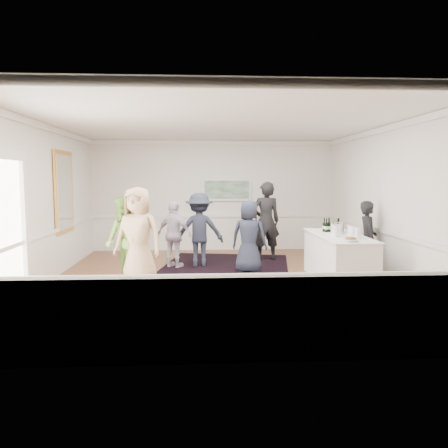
{
  "coord_description": "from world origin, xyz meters",
  "views": [
    {
      "loc": [
        -0.39,
        -8.78,
        2.11
      ],
      "look_at": [
        0.11,
        0.2,
        1.16
      ],
      "focal_mm": 35.0,
      "sensor_mm": 36.0,
      "label": 1
    }
  ],
  "objects": [
    {
      "name": "guest_tan",
      "position": [
        -1.6,
        -0.25,
        0.97
      ],
      "size": [
        1.09,
        0.87,
        1.94
      ],
      "primitive_type": "imported",
      "rotation": [
        0.0,
        0.0,
        -0.29
      ],
      "color": "tan",
      "rests_on": "floor"
    },
    {
      "name": "wall_left",
      "position": [
        -3.5,
        0.0,
        1.6
      ],
      "size": [
        0.02,
        8.0,
        3.2
      ],
      "primitive_type": "cube",
      "color": "white",
      "rests_on": "floor"
    },
    {
      "name": "landscape_painting",
      "position": [
        0.4,
        3.95,
        1.78
      ],
      "size": [
        1.44,
        0.06,
        0.66
      ],
      "color": "white",
      "rests_on": "wall_back"
    },
    {
      "name": "wainscoting",
      "position": [
        0.0,
        0.0,
        0.5
      ],
      "size": [
        7.0,
        8.0,
        1.0
      ],
      "primitive_type": null,
      "color": "white",
      "rests_on": "floor"
    },
    {
      "name": "doorway",
      "position": [
        -3.45,
        -1.9,
        1.42
      ],
      "size": [
        0.1,
        1.78,
        2.56
      ],
      "color": "white",
      "rests_on": "wall_left"
    },
    {
      "name": "area_rug",
      "position": [
        0.18,
        1.23,
        0.01
      ],
      "size": [
        3.56,
        4.31,
        0.02
      ],
      "primitive_type": "cube",
      "rotation": [
        0.0,
        0.0,
        -0.17
      ],
      "color": "black",
      "rests_on": "floor"
    },
    {
      "name": "nut_bowl",
      "position": [
        2.34,
        -1.11,
        1.0
      ],
      "size": [
        0.27,
        0.27,
        0.08
      ],
      "color": "white",
      "rests_on": "serving_table"
    },
    {
      "name": "ice_bucket",
      "position": [
        2.47,
        0.04,
        1.08
      ],
      "size": [
        0.26,
        0.26,
        0.25
      ],
      "primitive_type": "cylinder",
      "color": "silver",
      "rests_on": "serving_table"
    },
    {
      "name": "guest_dark_a",
      "position": [
        -0.4,
        1.57,
        0.88
      ],
      "size": [
        1.15,
        0.67,
        1.76
      ],
      "primitive_type": "imported",
      "rotation": [
        0.0,
        0.0,
        3.15
      ],
      "color": "#222739",
      "rests_on": "floor"
    },
    {
      "name": "bartender",
      "position": [
        3.2,
        0.29,
        0.81
      ],
      "size": [
        0.47,
        0.64,
        1.63
      ],
      "primitive_type": "imported",
      "rotation": [
        0.0,
        0.0,
        1.43
      ],
      "color": "black",
      "rests_on": "floor"
    },
    {
      "name": "serving_table",
      "position": [
        2.43,
        -0.17,
        0.49
      ],
      "size": [
        0.91,
        2.38,
        0.97
      ],
      "color": "white",
      "rests_on": "floor"
    },
    {
      "name": "wall_back",
      "position": [
        0.0,
        4.0,
        1.6
      ],
      "size": [
        7.0,
        0.02,
        3.2
      ],
      "primitive_type": "cube",
      "color": "white",
      "rests_on": "floor"
    },
    {
      "name": "wall_front",
      "position": [
        0.0,
        -4.0,
        1.6
      ],
      "size": [
        7.0,
        0.02,
        3.2
      ],
      "primitive_type": "cube",
      "color": "white",
      "rests_on": "floor"
    },
    {
      "name": "guest_lilac",
      "position": [
        -0.99,
        1.46,
        0.79
      ],
      "size": [
        0.99,
        0.8,
        1.58
      ],
      "primitive_type": "imported",
      "rotation": [
        0.0,
        0.0,
        2.61
      ],
      "color": "silver",
      "rests_on": "floor"
    },
    {
      "name": "guest_dark_b",
      "position": [
        1.31,
        2.3,
        1.01
      ],
      "size": [
        0.78,
        0.56,
        2.02
      ],
      "primitive_type": "imported",
      "rotation": [
        0.0,
        0.0,
        3.24
      ],
      "color": "black",
      "rests_on": "floor"
    },
    {
      "name": "ceiling",
      "position": [
        0.0,
        0.0,
        3.2
      ],
      "size": [
        7.0,
        8.0,
        0.02
      ],
      "primitive_type": "cube",
      "color": "white",
      "rests_on": "wall_back"
    },
    {
      "name": "guest_green",
      "position": [
        -1.89,
        -0.12,
        0.88
      ],
      "size": [
        1.06,
        1.08,
        1.75
      ],
      "primitive_type": "imported",
      "rotation": [
        0.0,
        0.0,
        -0.86
      ],
      "color": "#71AD45",
      "rests_on": "floor"
    },
    {
      "name": "floor",
      "position": [
        0.0,
        0.0,
        0.0
      ],
      "size": [
        8.0,
        8.0,
        0.0
      ],
      "primitive_type": "plane",
      "color": "brown",
      "rests_on": "ground"
    },
    {
      "name": "wine_bottles",
      "position": [
        2.43,
        0.34,
        1.12
      ],
      "size": [
        0.38,
        0.22,
        0.31
      ],
      "color": "black",
      "rests_on": "serving_table"
    },
    {
      "name": "mirror",
      "position": [
        -3.45,
        1.3,
        1.8
      ],
      "size": [
        0.05,
        1.25,
        1.85
      ],
      "color": "#F6B248",
      "rests_on": "wall_left"
    },
    {
      "name": "juice_pitchers",
      "position": [
        2.44,
        -0.53,
        1.09
      ],
      "size": [
        0.43,
        0.63,
        0.24
      ],
      "color": "#6DAD3E",
      "rests_on": "serving_table"
    },
    {
      "name": "guest_navy",
      "position": [
        0.7,
        0.79,
        0.81
      ],
      "size": [
        0.92,
        0.75,
        1.63
      ],
      "primitive_type": "imported",
      "rotation": [
        0.0,
        0.0,
        2.81
      ],
      "color": "#222739",
      "rests_on": "floor"
    },
    {
      "name": "wall_right",
      "position": [
        3.5,
        0.0,
        1.6
      ],
      "size": [
        0.02,
        8.0,
        3.2
      ],
      "primitive_type": "cube",
      "color": "white",
      "rests_on": "floor"
    }
  ]
}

